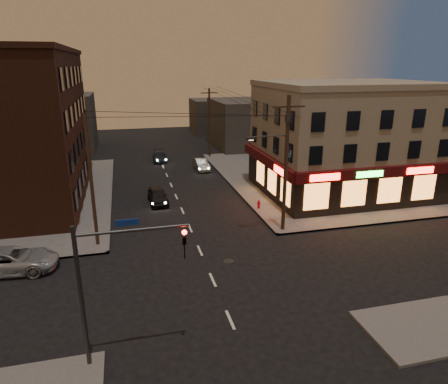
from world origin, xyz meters
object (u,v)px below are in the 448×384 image
object	(u,v)px
sedan_near	(158,196)
fire_hydrant	(259,204)
suv_cross	(10,260)
sedan_mid	(201,164)
sedan_far	(159,157)

from	to	relation	value
sedan_near	fire_hydrant	xyz separation A→B (m)	(8.38, -3.99, -0.13)
sedan_near	suv_cross	bearing A→B (deg)	-135.53
suv_cross	sedan_near	bearing A→B (deg)	-38.86
sedan_mid	sedan_far	size ratio (longest dim) A/B	0.96
suv_cross	fire_hydrant	bearing A→B (deg)	-65.94
suv_cross	sedan_mid	world-z (taller)	suv_cross
sedan_mid	sedan_far	bearing A→B (deg)	126.65
suv_cross	sedan_far	size ratio (longest dim) A/B	1.28
sedan_near	sedan_mid	distance (m)	12.46
suv_cross	sedan_far	world-z (taller)	suv_cross
suv_cross	sedan_mid	size ratio (longest dim) A/B	1.34
sedan_mid	sedan_far	world-z (taller)	sedan_mid
sedan_near	fire_hydrant	size ratio (longest dim) A/B	5.35
sedan_mid	sedan_far	xyz separation A→B (m)	(-4.45, 5.62, -0.05)
sedan_near	sedan_far	xyz separation A→B (m)	(1.72, 16.45, -0.07)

